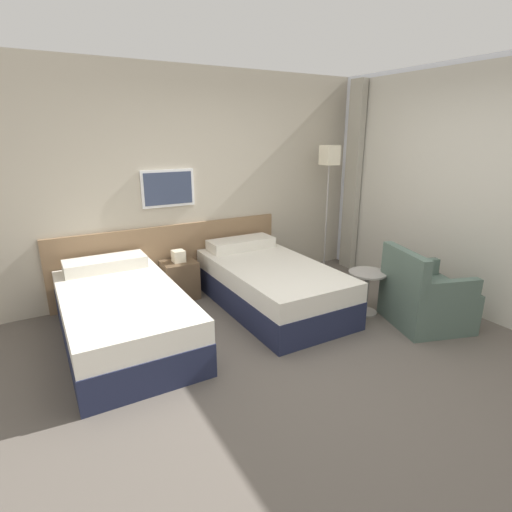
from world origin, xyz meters
TOP-DOWN VIEW (x-y plane):
  - ground_plane at (0.00, 0.00)m, footprint 16.00×16.00m
  - wall_headboard at (-0.04, 2.25)m, footprint 10.00×0.10m
  - wall_window at (2.11, -0.03)m, footprint 0.21×4.73m
  - bed_near_door at (-1.45, 1.22)m, footprint 1.06×1.97m
  - bed_near_window at (0.22, 1.22)m, footprint 1.06×1.97m
  - nightstand at (-0.61, 1.97)m, footprint 0.40×0.35m
  - floor_lamp at (1.47, 1.78)m, footprint 0.24×0.24m
  - side_table at (1.05, 0.53)m, footprint 0.42×0.42m
  - armchair at (1.38, 0.02)m, footprint 0.91×0.92m

SIDE VIEW (x-z plane):
  - ground_plane at x=0.00m, z-range 0.00..0.00m
  - nightstand at x=-0.61m, z-range -0.06..0.55m
  - bed_near_door at x=-1.45m, z-range -0.06..0.59m
  - bed_near_window at x=0.22m, z-range -0.06..0.59m
  - armchair at x=1.38m, z-range -0.13..0.69m
  - side_table at x=1.05m, z-range 0.10..0.58m
  - wall_headboard at x=-0.04m, z-range -0.05..2.65m
  - wall_window at x=2.11m, z-range -0.01..2.69m
  - floor_lamp at x=1.47m, z-range 0.57..2.36m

